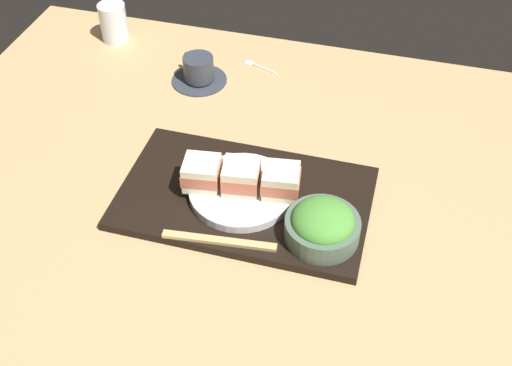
# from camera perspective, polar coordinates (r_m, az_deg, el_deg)

# --- Properties ---
(ground_plane) EXTENTS (1.40, 1.00, 0.03)m
(ground_plane) POSITION_cam_1_polar(r_m,az_deg,el_deg) (1.22, -0.22, -0.16)
(ground_plane) COLOR tan
(serving_tray) EXTENTS (0.46, 0.27, 0.02)m
(serving_tray) POSITION_cam_1_polar(r_m,az_deg,el_deg) (1.16, -0.97, -1.36)
(serving_tray) COLOR black
(serving_tray) RESTS_ON ground_plane
(sandwich_plate) EXTENTS (0.19, 0.19, 0.02)m
(sandwich_plate) POSITION_cam_1_polar(r_m,az_deg,el_deg) (1.15, -1.32, -0.73)
(sandwich_plate) COLOR silver
(sandwich_plate) RESTS_ON serving_tray
(sandwich_near) EXTENTS (0.07, 0.07, 0.05)m
(sandwich_near) POSITION_cam_1_polar(r_m,az_deg,el_deg) (1.14, -4.88, 0.89)
(sandwich_near) COLOR #EFE5C1
(sandwich_near) RESTS_ON sandwich_plate
(sandwich_middle) EXTENTS (0.07, 0.07, 0.06)m
(sandwich_middle) POSITION_cam_1_polar(r_m,az_deg,el_deg) (1.13, -1.35, 0.56)
(sandwich_middle) COLOR beige
(sandwich_middle) RESTS_ON sandwich_plate
(sandwich_far) EXTENTS (0.07, 0.07, 0.05)m
(sandwich_far) POSITION_cam_1_polar(r_m,az_deg,el_deg) (1.12, 2.25, 0.16)
(sandwich_far) COLOR beige
(sandwich_far) RESTS_ON sandwich_plate
(salad_bowl) EXTENTS (0.13, 0.13, 0.07)m
(salad_bowl) POSITION_cam_1_polar(r_m,az_deg,el_deg) (1.07, 6.00, -3.76)
(salad_bowl) COLOR #4C6051
(salad_bowl) RESTS_ON serving_tray
(chopsticks_pair) EXTENTS (0.20, 0.03, 0.01)m
(chopsticks_pair) POSITION_cam_1_polar(r_m,az_deg,el_deg) (1.08, -3.33, -5.19)
(chopsticks_pair) COLOR tan
(chopsticks_pair) RESTS_ON serving_tray
(coffee_cup) EXTENTS (0.13, 0.13, 0.06)m
(coffee_cup) POSITION_cam_1_polar(r_m,az_deg,el_deg) (1.45, -5.18, 9.98)
(coffee_cup) COLOR #333842
(coffee_cup) RESTS_ON ground_plane
(drinking_glass) EXTENTS (0.07, 0.07, 0.09)m
(drinking_glass) POSITION_cam_1_polar(r_m,az_deg,el_deg) (1.62, -12.66, 13.89)
(drinking_glass) COLOR silver
(drinking_glass) RESTS_ON ground_plane
(teaspoon) EXTENTS (0.09, 0.05, 0.01)m
(teaspoon) POSITION_cam_1_polar(r_m,az_deg,el_deg) (1.52, -0.27, 10.72)
(teaspoon) COLOR silver
(teaspoon) RESTS_ON ground_plane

